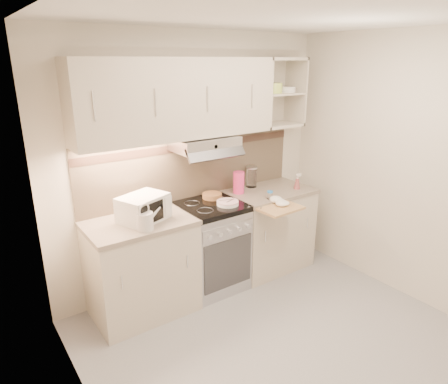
# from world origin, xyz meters

# --- Properties ---
(ground) EXTENTS (3.00, 3.00, 0.00)m
(ground) POSITION_xyz_m (0.00, 0.00, 0.00)
(ground) COLOR #949497
(ground) RESTS_ON ground
(room_shell) EXTENTS (3.04, 2.84, 2.52)m
(room_shell) POSITION_xyz_m (0.00, 0.37, 1.63)
(room_shell) COLOR beige
(room_shell) RESTS_ON ground
(base_cabinet_left) EXTENTS (0.90, 0.60, 0.86)m
(base_cabinet_left) POSITION_xyz_m (-0.75, 1.10, 0.43)
(base_cabinet_left) COLOR beige
(base_cabinet_left) RESTS_ON ground
(worktop_left) EXTENTS (0.92, 0.62, 0.04)m
(worktop_left) POSITION_xyz_m (-0.75, 1.10, 0.88)
(worktop_left) COLOR gray
(worktop_left) RESTS_ON base_cabinet_left
(base_cabinet_right) EXTENTS (0.90, 0.60, 0.86)m
(base_cabinet_right) POSITION_xyz_m (0.75, 1.10, 0.43)
(base_cabinet_right) COLOR beige
(base_cabinet_right) RESTS_ON ground
(worktop_right) EXTENTS (0.92, 0.62, 0.04)m
(worktop_right) POSITION_xyz_m (0.75, 1.10, 0.88)
(worktop_right) COLOR gray
(worktop_right) RESTS_ON base_cabinet_right
(electric_range) EXTENTS (0.60, 0.60, 0.90)m
(electric_range) POSITION_xyz_m (0.00, 1.10, 0.45)
(electric_range) COLOR #B7B7BC
(electric_range) RESTS_ON ground
(microwave) EXTENTS (0.48, 0.42, 0.22)m
(microwave) POSITION_xyz_m (-0.70, 1.09, 1.01)
(microwave) COLOR silver
(microwave) RESTS_ON worktop_left
(watering_can) EXTENTS (0.26, 0.16, 0.23)m
(watering_can) POSITION_xyz_m (-0.77, 0.90, 0.98)
(watering_can) COLOR silver
(watering_can) RESTS_ON worktop_left
(plate_stack) EXTENTS (0.21, 0.21, 0.05)m
(plate_stack) POSITION_xyz_m (0.12, 0.98, 0.92)
(plate_stack) COLOR white
(plate_stack) RESTS_ON electric_range
(bread_loaf) EXTENTS (0.20, 0.20, 0.05)m
(bread_loaf) POSITION_xyz_m (0.11, 1.23, 0.92)
(bread_loaf) COLOR #A37748
(bread_loaf) RESTS_ON electric_range
(pink_pitcher) EXTENTS (0.12, 0.11, 0.23)m
(pink_pitcher) POSITION_xyz_m (0.42, 1.21, 1.01)
(pink_pitcher) COLOR #FF367F
(pink_pitcher) RESTS_ON worktop_right
(glass_jar) EXTENTS (0.12, 0.12, 0.23)m
(glass_jar) POSITION_xyz_m (0.67, 1.30, 1.01)
(glass_jar) COLOR white
(glass_jar) RESTS_ON worktop_right
(spice_jar) EXTENTS (0.06, 0.06, 0.08)m
(spice_jar) POSITION_xyz_m (0.57, 0.88, 0.94)
(spice_jar) COLOR silver
(spice_jar) RESTS_ON worktop_right
(spray_bottle) EXTENTS (0.07, 0.07, 0.18)m
(spray_bottle) POSITION_xyz_m (1.02, 0.96, 0.97)
(spray_bottle) COLOR pink
(spray_bottle) RESTS_ON worktop_right
(cutting_board) EXTENTS (0.43, 0.39, 0.02)m
(cutting_board) POSITION_xyz_m (0.52, 0.72, 0.87)
(cutting_board) COLOR #AF7950
(cutting_board) RESTS_ON base_cabinet_right
(dish_towel) EXTENTS (0.25, 0.22, 0.06)m
(dish_towel) POSITION_xyz_m (0.55, 0.75, 0.91)
(dish_towel) COLOR beige
(dish_towel) RESTS_ON cutting_board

